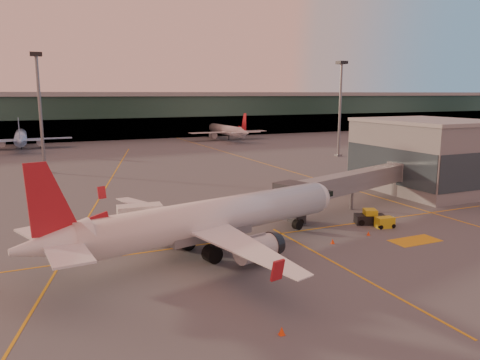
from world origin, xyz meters
name	(u,v)px	position (x,y,z in m)	size (l,w,h in m)	color
ground	(264,251)	(0.00, 0.00, 0.00)	(600.00, 600.00, 0.00)	#4C4F54
taxi_markings	(122,185)	(-7.32, 44.49, 0.01)	(100.12, 173.00, 0.01)	orange
terminal	(93,116)	(0.00, 141.79, 8.76)	(400.00, 20.00, 17.60)	#19382D
gate_building	(427,155)	(41.93, 17.93, 6.29)	(18.40, 22.40, 12.60)	slate
mast_west_near	(40,104)	(-20.00, 66.00, 14.86)	(2.40, 2.40, 25.60)	slate
mast_east_near	(340,102)	(55.00, 62.00, 14.86)	(2.40, 2.40, 25.60)	slate
main_airplane	(206,220)	(-6.06, 1.86, 3.74)	(37.74, 34.34, 11.51)	white
jet_bridge	(358,182)	(22.04, 12.04, 4.00)	(30.59, 12.77, 5.75)	slate
catering_truck	(141,219)	(-11.19, 10.50, 2.29)	(5.36, 2.73, 4.04)	#A03F16
gpu_cart	(385,223)	(18.49, 1.78, 0.67)	(2.52, 1.72, 1.37)	gold
pushback_tug	(370,218)	(17.92, 4.02, 0.80)	(4.32, 3.37, 1.97)	black
cone_nose	(368,233)	(14.36, -0.04, 0.25)	(0.41, 0.41, 0.52)	#FD440D
cone_wing_right	(282,331)	(-7.09, -16.62, 0.30)	(0.49, 0.49, 0.62)	#FD440D
cone_wing_left	(157,214)	(-6.84, 19.95, 0.23)	(0.38, 0.38, 0.49)	#FD440D
cone_fwd	(333,241)	(8.48, -0.91, 0.28)	(0.46, 0.46, 0.58)	#FD440D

